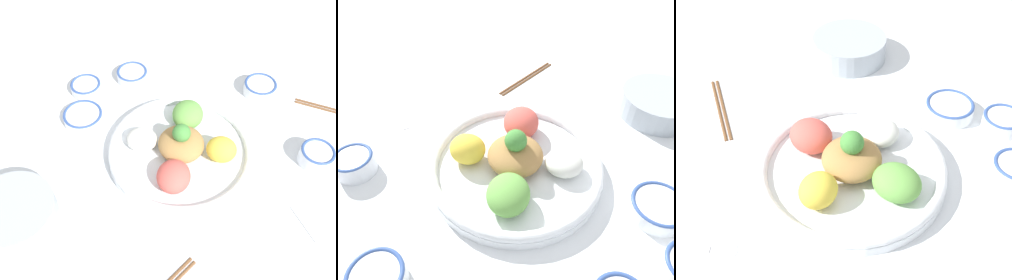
# 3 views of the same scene
# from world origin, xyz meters

# --- Properties ---
(ground_plane) EXTENTS (2.40, 2.40, 0.00)m
(ground_plane) POSITION_xyz_m (0.00, 0.00, 0.00)
(ground_plane) COLOR white
(salad_platter) EXTENTS (0.35, 0.35, 0.11)m
(salad_platter) POSITION_xyz_m (-0.02, -0.04, 0.03)
(salad_platter) COLOR white
(salad_platter) RESTS_ON ground_plane
(sauce_bowl_red) EXTENTS (0.10, 0.10, 0.03)m
(sauce_bowl_red) POSITION_xyz_m (0.08, 0.22, 0.02)
(sauce_bowl_red) COLOR white
(sauce_bowl_red) RESTS_ON ground_plane
(rice_bowl_blue) EXTENTS (0.08, 0.08, 0.04)m
(rice_bowl_blue) POSITION_xyz_m (-0.03, -0.36, 0.02)
(rice_bowl_blue) COLOR white
(rice_bowl_blue) RESTS_ON ground_plane
(rice_bowl_plain) EXTENTS (0.09, 0.09, 0.04)m
(rice_bowl_plain) POSITION_xyz_m (0.20, -0.25, 0.02)
(rice_bowl_plain) COLOR white
(rice_bowl_plain) RESTS_ON ground_plane
(side_serving_bowl) EXTENTS (0.18, 0.18, 0.06)m
(side_serving_bowl) POSITION_xyz_m (-0.20, 0.31, 0.03)
(side_serving_bowl) COLOR #A8B2BC
(side_serving_bowl) RESTS_ON ground_plane
(chopsticks_pair_near) EXTENTS (0.16, 0.16, 0.01)m
(chopsticks_pair_near) POSITION_xyz_m (-0.36, 0.01, 0.00)
(chopsticks_pair_near) COLOR brown
(chopsticks_pair_near) RESTS_ON ground_plane
(serving_spoon_extra) EXTENTS (0.14, 0.08, 0.01)m
(serving_spoon_extra) POSITION_xyz_m (-0.15, -0.28, 0.00)
(serving_spoon_extra) COLOR silver
(serving_spoon_extra) RESTS_ON ground_plane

